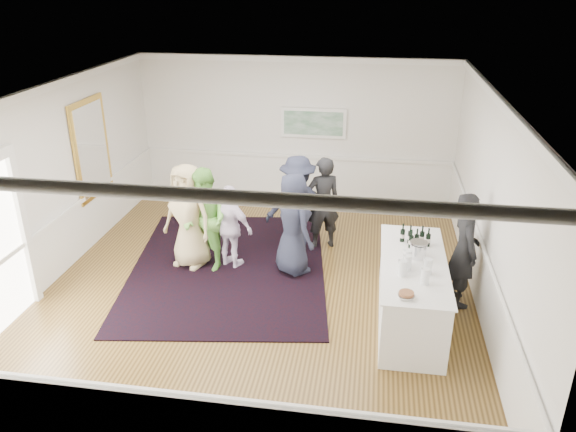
% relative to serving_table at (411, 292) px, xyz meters
% --- Properties ---
extents(floor, '(8.00, 8.00, 0.00)m').
position_rel_serving_table_xyz_m(floor, '(-2.41, 0.77, -0.51)').
color(floor, brown).
rests_on(floor, ground).
extents(ceiling, '(7.00, 8.00, 0.02)m').
position_rel_serving_table_xyz_m(ceiling, '(-2.41, 0.77, 2.69)').
color(ceiling, white).
rests_on(ceiling, wall_back).
extents(wall_left, '(0.02, 8.00, 3.20)m').
position_rel_serving_table_xyz_m(wall_left, '(-5.91, 0.77, 1.09)').
color(wall_left, white).
rests_on(wall_left, floor).
extents(wall_right, '(0.02, 8.00, 3.20)m').
position_rel_serving_table_xyz_m(wall_right, '(1.09, 0.77, 1.09)').
color(wall_right, white).
rests_on(wall_right, floor).
extents(wall_back, '(7.00, 0.02, 3.20)m').
position_rel_serving_table_xyz_m(wall_back, '(-2.41, 4.77, 1.09)').
color(wall_back, white).
rests_on(wall_back, floor).
extents(wall_front, '(7.00, 0.02, 3.20)m').
position_rel_serving_table_xyz_m(wall_front, '(-2.41, -3.23, 1.09)').
color(wall_front, white).
rests_on(wall_front, floor).
extents(wainscoting, '(7.00, 8.00, 1.00)m').
position_rel_serving_table_xyz_m(wainscoting, '(-2.41, 0.77, -0.01)').
color(wainscoting, white).
rests_on(wainscoting, floor).
extents(mirror, '(0.05, 1.25, 1.85)m').
position_rel_serving_table_xyz_m(mirror, '(-5.86, 2.07, 1.29)').
color(mirror, gold).
rests_on(mirror, wall_left).
extents(landscape_painting, '(1.44, 0.06, 0.66)m').
position_rel_serving_table_xyz_m(landscape_painting, '(-2.01, 4.72, 1.27)').
color(landscape_painting, white).
rests_on(landscape_painting, wall_back).
extents(area_rug, '(3.93, 4.82, 0.02)m').
position_rel_serving_table_xyz_m(area_rug, '(-3.09, 1.19, -0.49)').
color(area_rug, black).
rests_on(area_rug, floor).
extents(serving_table, '(0.94, 2.48, 1.00)m').
position_rel_serving_table_xyz_m(serving_table, '(0.00, 0.00, 0.00)').
color(serving_table, white).
rests_on(serving_table, floor).
extents(bartender, '(0.57, 0.75, 1.84)m').
position_rel_serving_table_xyz_m(bartender, '(0.79, 0.67, 0.42)').
color(bartender, black).
rests_on(bartender, floor).
extents(guest_tan, '(1.05, 0.84, 1.88)m').
position_rel_serving_table_xyz_m(guest_tan, '(-3.78, 1.21, 0.43)').
color(guest_tan, tan).
rests_on(guest_tan, floor).
extents(guest_green, '(1.12, 1.09, 1.82)m').
position_rel_serving_table_xyz_m(guest_green, '(-3.46, 1.16, 0.41)').
color(guest_green, '#6FBC4B').
rests_on(guest_green, floor).
extents(guest_lilac, '(0.96, 0.69, 1.51)m').
position_rel_serving_table_xyz_m(guest_lilac, '(-3.04, 1.27, 0.25)').
color(guest_lilac, white).
rests_on(guest_lilac, floor).
extents(guest_dark_a, '(1.34, 1.05, 1.82)m').
position_rel_serving_table_xyz_m(guest_dark_a, '(-1.99, 2.15, 0.40)').
color(guest_dark_a, '#1E2233').
rests_on(guest_dark_a, floor).
extents(guest_dark_b, '(0.76, 0.64, 1.77)m').
position_rel_serving_table_xyz_m(guest_dark_b, '(-1.54, 2.30, 0.38)').
color(guest_dark_b, black).
rests_on(guest_dark_b, floor).
extents(guest_navy, '(1.00, 1.04, 1.80)m').
position_rel_serving_table_xyz_m(guest_navy, '(-1.94, 1.25, 0.39)').
color(guest_navy, '#1E2233').
rests_on(guest_navy, floor).
extents(wine_bottles, '(0.45, 0.28, 0.31)m').
position_rel_serving_table_xyz_m(wine_bottles, '(0.03, 0.56, 0.65)').
color(wine_bottles, black).
rests_on(wine_bottles, serving_table).
extents(juice_pitchers, '(0.46, 0.63, 0.24)m').
position_rel_serving_table_xyz_m(juice_pitchers, '(-0.03, -0.35, 0.62)').
color(juice_pitchers, '#91C044').
rests_on(juice_pitchers, serving_table).
extents(ice_bucket, '(0.26, 0.26, 0.25)m').
position_rel_serving_table_xyz_m(ice_bucket, '(0.06, 0.15, 0.61)').
color(ice_bucket, silver).
rests_on(ice_bucket, serving_table).
extents(nut_bowl, '(0.23, 0.23, 0.07)m').
position_rel_serving_table_xyz_m(nut_bowl, '(-0.15, -1.00, 0.54)').
color(nut_bowl, white).
rests_on(nut_bowl, serving_table).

